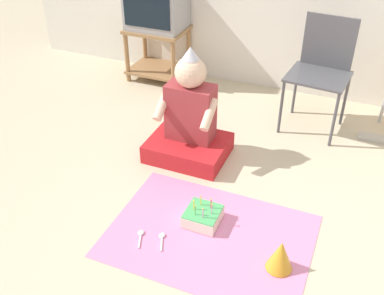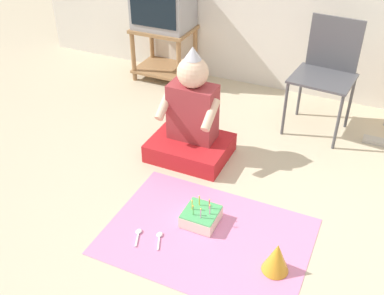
# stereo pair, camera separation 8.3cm
# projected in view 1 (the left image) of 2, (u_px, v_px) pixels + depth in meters

# --- Properties ---
(ground_plane) EXTENTS (16.00, 16.00, 0.00)m
(ground_plane) POSITION_uv_depth(u_px,v_px,m) (278.00, 256.00, 2.58)
(ground_plane) COLOR beige
(tv_stand) EXTENTS (0.56, 0.44, 0.52)m
(tv_stand) POSITION_uv_depth(u_px,v_px,m) (158.00, 49.00, 4.40)
(tv_stand) COLOR #997047
(tv_stand) RESTS_ON ground_plane
(tv) EXTENTS (0.52, 0.41, 0.40)m
(tv) POSITION_uv_depth(u_px,v_px,m) (156.00, 7.00, 4.17)
(tv) COLOR #99999E
(tv) RESTS_ON tv_stand
(folding_chair) EXTENTS (0.50, 0.45, 0.89)m
(folding_chair) POSITION_uv_depth(u_px,v_px,m) (322.00, 65.00, 3.52)
(folding_chair) COLOR #4C4C51
(folding_chair) RESTS_ON ground_plane
(person_seated) EXTENTS (0.58, 0.46, 0.85)m
(person_seated) POSITION_uv_depth(u_px,v_px,m) (189.00, 123.00, 3.28)
(person_seated) COLOR red
(person_seated) RESTS_ON ground_plane
(party_cloth) EXTENTS (1.21, 0.87, 0.01)m
(party_cloth) POSITION_uv_depth(u_px,v_px,m) (209.00, 236.00, 2.71)
(party_cloth) COLOR pink
(party_cloth) RESTS_ON ground_plane
(birthday_cake) EXTENTS (0.21, 0.21, 0.16)m
(birthday_cake) POSITION_uv_depth(u_px,v_px,m) (203.00, 216.00, 2.79)
(birthday_cake) COLOR #F4E0C6
(birthday_cake) RESTS_ON party_cloth
(party_hat_blue) EXTENTS (0.15, 0.15, 0.19)m
(party_hat_blue) POSITION_uv_depth(u_px,v_px,m) (281.00, 255.00, 2.45)
(party_hat_blue) COLOR gold
(party_hat_blue) RESTS_ON party_cloth
(plastic_spoon_near) EXTENTS (0.07, 0.14, 0.01)m
(plastic_spoon_near) POSITION_uv_depth(u_px,v_px,m) (162.00, 237.00, 2.69)
(plastic_spoon_near) COLOR white
(plastic_spoon_near) RESTS_ON party_cloth
(plastic_spoon_far) EXTENTS (0.07, 0.14, 0.01)m
(plastic_spoon_far) POSITION_uv_depth(u_px,v_px,m) (141.00, 235.00, 2.71)
(plastic_spoon_far) COLOR white
(plastic_spoon_far) RESTS_ON party_cloth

